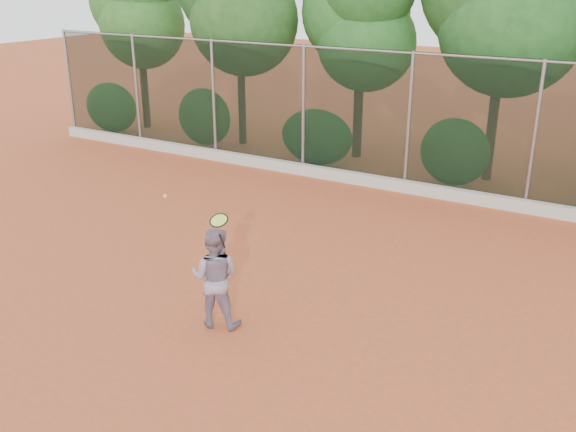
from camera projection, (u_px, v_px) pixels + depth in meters
The scene contains 7 objects.
ground at pixel (259, 302), 10.94m from camera, with size 80.00×80.00×0.00m, color #BA512B.
concrete_curb at pixel (402, 186), 16.40m from camera, with size 24.00×0.20×0.30m, color #BCB9AE.
tennis_player at pixel (215, 277), 10.00m from camera, with size 0.80×0.62×1.64m, color gray.
chainlink_fence at pixel (409, 119), 15.93m from camera, with size 24.09×0.09×3.50m.
foliage_backdrop at pixel (422, 7), 16.88m from camera, with size 23.70×3.63×7.55m.
tennis_racket at pixel (219, 223), 9.37m from camera, with size 0.31×0.29×0.56m.
tennis_ball_in_flight at pixel (165, 196), 10.39m from camera, with size 0.07×0.07×0.07m.
Camera 1 is at (5.30, -8.13, 5.29)m, focal length 40.00 mm.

